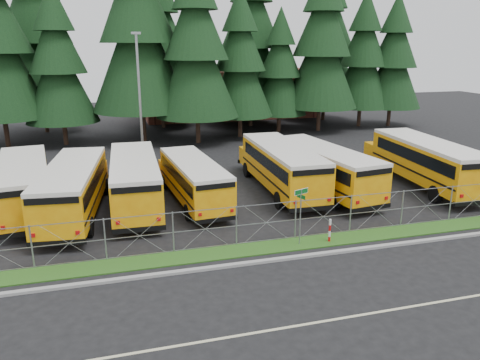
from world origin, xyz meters
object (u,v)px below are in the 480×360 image
object	(u,v)px
bus_5	(280,168)
bus_3	(193,181)
bus_6	(321,169)
street_sign	(301,205)
bus_2	(135,182)
striped_bollard	(330,231)
bus_0	(25,186)
bus_east	(423,163)
light_standard	(140,95)
bus_1	(74,190)

from	to	relation	value
bus_5	bus_3	bearing A→B (deg)	-171.99
bus_6	street_sign	size ratio (longest dim) A/B	4.03
bus_2	striped_bollard	bearing A→B (deg)	-40.71
bus_3	street_sign	distance (m)	8.58
bus_0	bus_east	bearing A→B (deg)	-11.87
street_sign	light_standard	distance (m)	19.23
bus_0	bus_5	xyz separation A→B (m)	(15.38, -0.34, 0.05)
bus_3	street_sign	world-z (taller)	street_sign
bus_2	bus_east	bearing A→B (deg)	-1.11
bus_2	bus_6	xyz separation A→B (m)	(11.76, -0.34, -0.01)
bus_2	street_sign	bearing A→B (deg)	-45.71
street_sign	striped_bollard	bearing A→B (deg)	-4.66
street_sign	light_standard	size ratio (longest dim) A/B	0.28
bus_3	bus_6	distance (m)	8.36
bus_5	light_standard	size ratio (longest dim) A/B	1.14
bus_0	street_sign	world-z (taller)	bus_0
bus_2	striped_bollard	distance (m)	11.83
bus_1	striped_bollard	size ratio (longest dim) A/B	9.41
bus_3	bus_6	world-z (taller)	bus_6
bus_1	bus_6	world-z (taller)	bus_6
bus_east	bus_6	bearing A→B (deg)	179.35
bus_0	bus_1	distance (m)	3.18
bus_5	bus_6	bearing A→B (deg)	-18.46
bus_1	bus_2	world-z (taller)	bus_2
striped_bollard	light_standard	distance (m)	20.17
bus_5	bus_east	size ratio (longest dim) A/B	0.97
bus_0	bus_5	world-z (taller)	bus_5
bus_2	street_sign	world-z (taller)	bus_2
bus_1	street_sign	size ratio (longest dim) A/B	4.02
bus_5	bus_east	world-z (taller)	bus_east
bus_0	bus_3	xyz separation A→B (m)	(9.49, -1.05, -0.14)
street_sign	light_standard	bearing A→B (deg)	108.41
bus_0	bus_east	distance (m)	25.14
bus_0	striped_bollard	world-z (taller)	bus_0
bus_2	striped_bollard	size ratio (longest dim) A/B	9.48
bus_0	bus_2	world-z (taller)	bus_2
bus_5	bus_0	bearing A→B (deg)	179.85
bus_1	light_standard	xyz separation A→B (m)	(4.55, 10.81, 4.02)
bus_5	bus_east	distance (m)	9.81
bus_2	bus_5	bearing A→B (deg)	5.04
bus_2	bus_3	bearing A→B (deg)	-1.23
bus_3	bus_east	distance (m)	15.61
bus_east	street_sign	xyz separation A→B (m)	(-11.80, -6.89, 0.47)
bus_east	light_standard	xyz separation A→B (m)	(-17.77, 11.06, 3.93)
bus_5	light_standard	distance (m)	13.14
bus_3	bus_east	world-z (taller)	bus_east
street_sign	striped_bollard	xyz separation A→B (m)	(1.51, -0.12, -1.43)
bus_1	bus_5	distance (m)	12.68
bus_0	bus_1	bearing A→B (deg)	-37.44
bus_1	light_standard	bearing A→B (deg)	73.45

